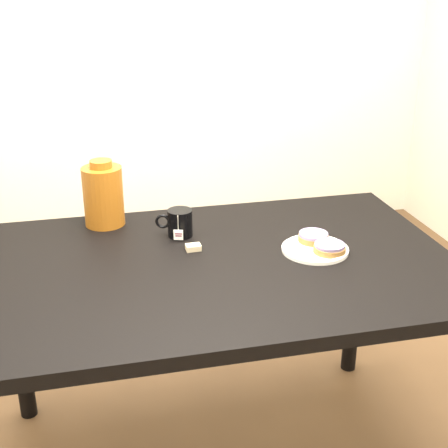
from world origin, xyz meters
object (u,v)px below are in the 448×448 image
object	(u,v)px
bagel_back	(313,237)
mug	(179,223)
plate	(315,249)
bagel_front	(330,248)
table	(218,286)
bagel_package	(103,195)
teabag_pouch	(193,247)

from	to	relation	value
bagel_back	mug	bearing A→B (deg)	158.00
bagel_back	mug	size ratio (longest dim) A/B	0.75
plate	bagel_front	distance (m)	0.05
bagel_back	bagel_front	distance (m)	0.09
plate	mug	distance (m)	0.44
bagel_front	mug	bearing A→B (deg)	149.23
plate	bagel_front	xyz separation A→B (m)	(0.03, -0.04, 0.02)
table	mug	distance (m)	0.26
plate	bagel_back	xyz separation A→B (m)	(0.01, 0.05, 0.02)
table	bagel_back	bearing A→B (deg)	9.24
plate	bagel_package	bearing A→B (deg)	149.27
plate	teabag_pouch	bearing A→B (deg)	165.86
bagel_back	bagel_package	distance (m)	0.70
teabag_pouch	bagel_package	distance (m)	0.38
plate	bagel_package	size ratio (longest dim) A/B	0.91
table	bagel_package	size ratio (longest dim) A/B	6.32
bagel_front	teabag_pouch	bearing A→B (deg)	161.75
plate	mug	bearing A→B (deg)	151.47
mug	plate	bearing A→B (deg)	-11.58
plate	bagel_package	distance (m)	0.71
table	bagel_package	distance (m)	0.51
mug	bagel_package	world-z (taller)	bagel_package
teabag_pouch	bagel_package	xyz separation A→B (m)	(-0.25, 0.27, 0.09)
bagel_package	mug	bearing A→B (deg)	-34.22
bagel_front	teabag_pouch	size ratio (longest dim) A/B	2.91
teabag_pouch	plate	bearing A→B (deg)	-14.14
bagel_package	table	bearing A→B (deg)	-49.98
bagel_back	bagel_front	world-z (taller)	same
table	bagel_front	distance (m)	0.35
plate	teabag_pouch	world-z (taller)	teabag_pouch
mug	bagel_front	bearing A→B (deg)	-13.83
table	bagel_back	xyz separation A→B (m)	(0.31, 0.05, 0.11)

